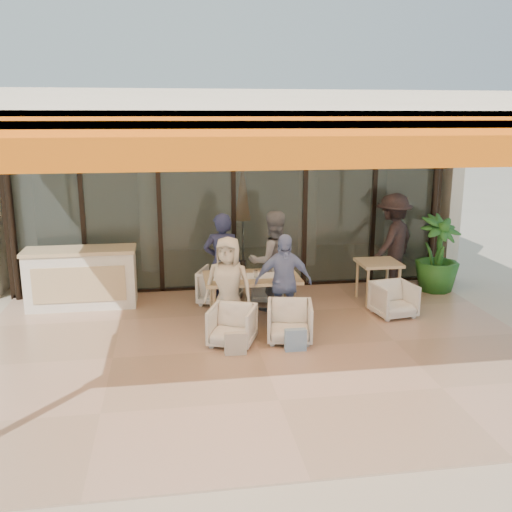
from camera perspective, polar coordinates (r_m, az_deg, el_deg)
The scene contains 21 objects.
ground at distance 8.11m, azimuth 0.27°, elevation -9.45°, with size 70.00×70.00×0.00m, color #C6B293.
terrace_floor at distance 8.11m, azimuth 0.27°, elevation -9.42°, with size 8.00×6.00×0.01m, color tan.
terrace_structure at distance 7.19m, azimuth 0.64°, elevation 14.18°, with size 8.00×6.00×3.40m.
glass_storefront at distance 10.55m, azimuth -2.27°, elevation 5.05°, with size 8.08×0.10×3.20m.
interior_block at distance 12.77m, azimuth -3.46°, elevation 9.40°, with size 9.05×3.62×3.52m.
host_counter at distance 10.13m, azimuth -17.05°, elevation -2.11°, with size 1.85×0.65×1.04m.
dining_table at distance 9.04m, azimuth -0.48°, elevation -2.37°, with size 1.50×0.90×0.93m.
chair_far_left at distance 9.99m, azimuth -3.61°, elevation -2.82°, with size 0.68×0.64×0.70m, color silver.
chair_far_right at distance 10.11m, azimuth 1.14°, elevation -2.93°, with size 0.57×0.54×0.59m, color silver.
chair_near_left at distance 8.20m, azimuth -2.40°, elevation -6.80°, with size 0.62×0.58×0.64m, color silver.
chair_near_right at distance 8.32m, azimuth 3.39°, elevation -6.41°, with size 0.64×0.60×0.66m, color silver.
diner_navy at distance 9.37m, azimuth -3.38°, elevation -0.78°, with size 0.62×0.41×1.70m, color #1B223D.
diner_grey at distance 9.48m, azimuth 1.68°, elevation -0.55°, with size 0.83×0.65×1.71m, color #5E5E63.
diner_cream at distance 8.54m, azimuth -2.80°, elevation -2.97°, with size 0.73×0.47×1.48m, color beige.
diner_periwinkle at distance 8.66m, azimuth 2.74°, elevation -2.66°, with size 0.88×0.37×1.50m, color #7A90CC.
tote_bag_cream at distance 7.89m, azimuth -2.06°, elevation -8.82°, with size 0.30×0.10×0.34m, color silver.
tote_bag_blue at distance 8.02m, azimuth 3.97°, elevation -8.46°, with size 0.30×0.10×0.34m, color #99BFD8.
side_table at distance 10.17m, azimuth 12.14°, elevation -1.12°, with size 0.70×0.70×0.74m.
side_chair at distance 9.59m, azimuth 13.62°, elevation -4.11°, with size 0.62×0.58×0.63m, color silver.
standing_woman at distance 10.95m, azimuth 13.51°, elevation 1.35°, with size 1.18×0.68×1.83m, color black.
potted_palm at distance 11.06m, azimuth 17.70°, elevation 0.17°, with size 0.81×0.81×1.44m, color #1E5919.
Camera 1 is at (-1.16, -7.36, 3.20)m, focal length 40.00 mm.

